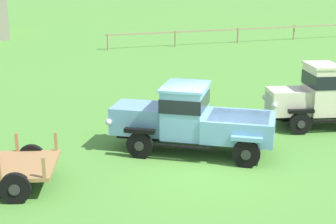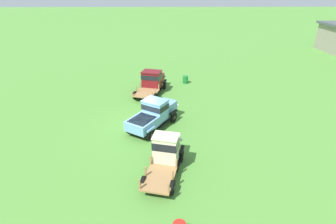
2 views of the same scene
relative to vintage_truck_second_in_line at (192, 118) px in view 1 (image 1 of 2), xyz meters
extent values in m
plane|color=#518E38|center=(-0.14, -1.06, -1.06)|extent=(240.00, 240.00, 0.00)
cylinder|color=#997F60|center=(1.81, 19.78, -0.51)|extent=(0.12, 0.12, 1.11)
cylinder|color=#997F60|center=(6.60, 19.77, -0.51)|extent=(0.12, 0.12, 1.11)
cylinder|color=#997F60|center=(11.52, 19.97, -0.51)|extent=(0.12, 0.12, 1.11)
cylinder|color=#997F60|center=(16.38, 20.21, -0.51)|extent=(0.12, 0.12, 1.11)
cube|color=#997F60|center=(11.53, 19.99, -0.07)|extent=(19.64, 0.08, 0.10)
cylinder|color=black|center=(-5.32, -1.95, -0.68)|extent=(0.78, 0.36, 0.77)
cylinder|color=#2D2D2D|center=(-5.35, -2.04, -0.68)|extent=(0.27, 0.10, 0.27)
cylinder|color=black|center=(-4.78, -0.03, -0.68)|extent=(0.78, 0.36, 0.77)
cylinder|color=#2D2D2D|center=(-4.76, 0.06, -0.68)|extent=(0.27, 0.10, 0.27)
cube|color=#9E7547|center=(-5.39, -0.90, -0.49)|extent=(2.79, 2.55, 0.10)
cube|color=#9E7547|center=(-5.13, 0.01, -0.18)|extent=(0.10, 0.10, 0.51)
cube|color=#9E7547|center=(-4.63, -2.09, -0.18)|extent=(0.10, 0.10, 0.51)
cube|color=#9E7547|center=(-4.12, -0.27, -0.18)|extent=(0.10, 0.10, 0.51)
cylinder|color=black|center=(-1.67, -0.04, -0.66)|extent=(0.75, 0.55, 0.80)
cylinder|color=#2D2D2D|center=(-1.71, -0.12, -0.66)|extent=(0.25, 0.18, 0.28)
cylinder|color=black|center=(-0.67, 1.53, -0.66)|extent=(0.75, 0.55, 0.80)
cylinder|color=#2D2D2D|center=(-0.62, 1.60, -0.66)|extent=(0.25, 0.18, 0.28)
cylinder|color=black|center=(0.97, -1.72, -0.66)|extent=(0.75, 0.55, 0.80)
cylinder|color=#2D2D2D|center=(0.92, -1.79, -0.66)|extent=(0.25, 0.18, 0.28)
cylinder|color=black|center=(1.97, -0.15, -0.66)|extent=(0.75, 0.55, 0.80)
cylinder|color=#2D2D2D|center=(2.01, -0.07, -0.66)|extent=(0.25, 0.18, 0.28)
cube|color=black|center=(0.01, -0.01, -0.58)|extent=(4.37, 3.29, 0.12)
cube|color=#70A3D1|center=(-1.38, 0.87, -0.11)|extent=(2.08, 1.98, 0.83)
cube|color=silver|center=(-2.04, 1.30, -0.15)|extent=(0.60, 0.90, 0.62)
sphere|color=silver|center=(-2.42, 0.71, -0.09)|extent=(0.20, 0.20, 0.20)
sphere|color=silver|center=(-1.67, 1.89, -0.09)|extent=(0.20, 0.20, 0.20)
cube|color=black|center=(-1.67, -0.04, -0.21)|extent=(0.88, 0.66, 0.12)
cube|color=black|center=(-0.67, 1.53, -0.21)|extent=(0.88, 0.66, 0.12)
cube|color=#70A3D1|center=(-0.18, 0.12, 0.21)|extent=(1.89, 2.02, 1.46)
cube|color=black|center=(-0.18, 0.12, 0.54)|extent=(1.95, 2.08, 0.41)
cube|color=#70A3D1|center=(-0.18, 0.12, 0.98)|extent=(2.03, 2.15, 0.08)
cube|color=black|center=(-0.57, -0.72, -0.60)|extent=(1.48, 1.01, 0.05)
cube|color=black|center=(0.41, 0.82, -0.60)|extent=(1.48, 1.01, 0.05)
cube|color=#70A3D1|center=(1.20, -0.76, -0.18)|extent=(2.68, 2.57, 0.69)
cube|color=black|center=(1.20, -0.76, 0.14)|extent=(2.26, 2.17, 0.06)
cube|color=#70A3D1|center=(0.97, -1.72, -0.21)|extent=(0.85, 0.64, 0.12)
cube|color=#70A3D1|center=(1.97, -0.15, -0.21)|extent=(0.85, 0.64, 0.12)
cylinder|color=black|center=(4.07, 0.33, -0.68)|extent=(0.78, 0.35, 0.76)
cylinder|color=#2D2D2D|center=(4.04, 0.23, -0.68)|extent=(0.27, 0.09, 0.27)
cylinder|color=black|center=(4.42, 1.83, -0.68)|extent=(0.78, 0.35, 0.76)
cylinder|color=#2D2D2D|center=(4.45, 1.93, -0.68)|extent=(0.27, 0.09, 0.27)
cube|color=black|center=(5.57, 0.76, -0.60)|extent=(4.24, 1.79, 0.12)
cube|color=beige|center=(4.04, 1.12, -0.11)|extent=(1.59, 1.37, 0.87)
cube|color=silver|center=(3.40, 1.28, -0.15)|extent=(0.26, 0.84, 0.65)
sphere|color=silver|center=(3.26, 0.72, -0.09)|extent=(0.20, 0.20, 0.20)
sphere|color=silver|center=(3.53, 1.84, -0.09)|extent=(0.20, 0.20, 0.20)
cube|color=black|center=(4.07, 0.33, -0.25)|extent=(0.90, 0.40, 0.12)
cube|color=black|center=(4.42, 1.83, -0.25)|extent=(0.90, 0.40, 0.12)
cube|color=beige|center=(5.16, 0.86, 0.28)|extent=(1.21, 1.53, 1.65)
cube|color=black|center=(5.16, 0.86, 0.66)|extent=(1.25, 1.57, 0.46)
cube|color=beige|center=(5.16, 0.86, 1.15)|extent=(1.31, 1.61, 0.08)
cube|color=black|center=(5.07, 0.10, -0.62)|extent=(1.28, 0.44, 0.05)
cube|color=black|center=(5.42, 1.57, -0.62)|extent=(1.28, 0.44, 0.05)
cube|color=#9E7547|center=(5.88, 1.44, -0.16)|extent=(0.10, 0.10, 0.56)
camera|label=1|loc=(-5.55, -13.85, 4.49)|focal=55.00mm
camera|label=2|loc=(17.54, 0.77, 8.66)|focal=28.00mm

